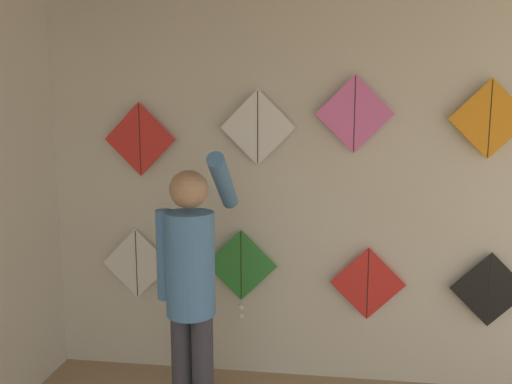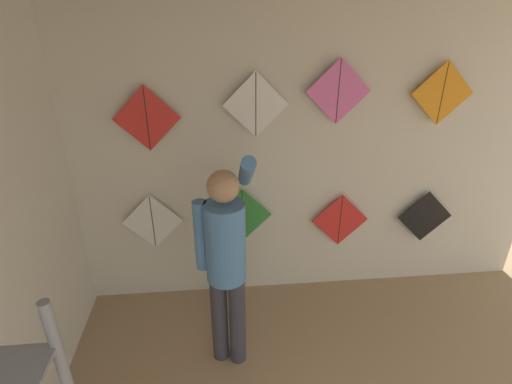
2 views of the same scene
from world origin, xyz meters
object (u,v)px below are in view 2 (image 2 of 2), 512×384
shopkeeper (226,255)px  kite_7 (442,93)px  kite_5 (256,105)px  kite_3 (425,217)px  kite_6 (338,92)px  kite_0 (153,222)px  kite_4 (147,119)px  kite_2 (340,220)px  kite_1 (242,218)px

shopkeeper → kite_7: bearing=40.3°
kite_5 → kite_3: bearing=0.0°
shopkeeper → kite_5: kite_5 is taller
kite_5 → kite_6: 0.64m
kite_0 → kite_5: bearing=0.0°
shopkeeper → kite_0: 0.97m
shopkeeper → kite_6: size_ratio=3.29×
kite_7 → kite_6: bearing=180.0°
kite_4 → kite_7: bearing=0.0°
kite_2 → kite_7: size_ratio=1.00×
kite_3 → kite_7: 1.12m
shopkeeper → kite_7: size_ratio=3.29×
kite_1 → kite_3: kite_1 is taller
kite_3 → kite_7: kite_7 is taller
kite_0 → kite_3: 2.44m
kite_3 → kite_5: bearing=180.0°
kite_2 → kite_5: 1.30m
kite_0 → kite_4: kite_4 is taller
kite_6 → shopkeeper: bearing=-140.6°
kite_4 → kite_3: bearing=0.0°
kite_1 → kite_4: size_ratio=1.27×
kite_1 → shopkeeper: bearing=-102.0°
kite_0 → kite_5: kite_5 is taller
shopkeeper → kite_1: size_ratio=2.59×
kite_1 → kite_5: bearing=0.4°
kite_3 → kite_6: size_ratio=1.00×
kite_5 → kite_7: 1.48m
kite_2 → kite_7: kite_7 is taller
kite_0 → kite_7: size_ratio=1.00×
kite_4 → kite_7: kite_7 is taller
kite_7 → kite_5: bearing=180.0°
kite_4 → kite_6: size_ratio=1.00×
kite_3 → kite_6: bearing=180.0°
kite_4 → kite_7: 2.31m
kite_0 → kite_2: bearing=0.0°
kite_1 → kite_2: (0.88, 0.00, -0.07)m
kite_1 → kite_2: size_ratio=1.27×
kite_0 → kite_3: bearing=0.0°
kite_0 → kite_7: bearing=0.0°
kite_0 → kite_6: kite_6 is taller
kite_5 → kite_7: size_ratio=1.00×
kite_2 → kite_4: 1.86m
shopkeeper → kite_4: (-0.55, 0.75, 0.76)m
kite_3 → kite_4: 2.57m
kite_3 → kite_6: (-0.91, 0.00, 1.15)m
shopkeeper → kite_3: 1.99m
kite_1 → kite_3: 1.67m
kite_4 → kite_6: kite_6 is taller
kite_3 → kite_4: kite_4 is taller
kite_6 → kite_7: size_ratio=1.00×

